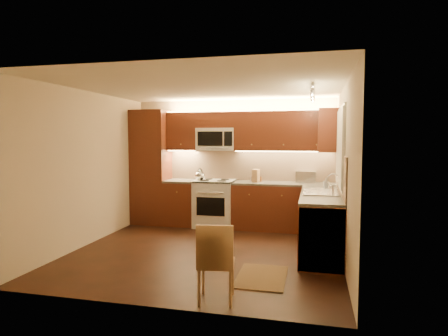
% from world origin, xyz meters
% --- Properties ---
extents(floor, '(4.00, 4.00, 0.01)m').
position_xyz_m(floor, '(0.00, 0.00, 0.00)').
color(floor, black).
rests_on(floor, ground).
extents(ceiling, '(4.00, 4.00, 0.01)m').
position_xyz_m(ceiling, '(0.00, 0.00, 2.50)').
color(ceiling, beige).
rests_on(ceiling, ground).
extents(wall_back, '(4.00, 0.01, 2.50)m').
position_xyz_m(wall_back, '(0.00, 2.00, 1.25)').
color(wall_back, '#BEAA8B').
rests_on(wall_back, ground).
extents(wall_front, '(4.00, 0.01, 2.50)m').
position_xyz_m(wall_front, '(0.00, -2.00, 1.25)').
color(wall_front, '#BEAA8B').
rests_on(wall_front, ground).
extents(wall_left, '(0.01, 4.00, 2.50)m').
position_xyz_m(wall_left, '(-2.00, 0.00, 1.25)').
color(wall_left, '#BEAA8B').
rests_on(wall_left, ground).
extents(wall_right, '(0.01, 4.00, 2.50)m').
position_xyz_m(wall_right, '(2.00, 0.00, 1.25)').
color(wall_right, '#BEAA8B').
rests_on(wall_right, ground).
extents(pantry, '(0.70, 0.60, 2.30)m').
position_xyz_m(pantry, '(-1.65, 1.70, 1.15)').
color(pantry, '#3F1C0D').
rests_on(pantry, floor).
extents(base_cab_back_left, '(0.62, 0.60, 0.86)m').
position_xyz_m(base_cab_back_left, '(-0.99, 1.70, 0.43)').
color(base_cab_back_left, '#3F1C0D').
rests_on(base_cab_back_left, floor).
extents(counter_back_left, '(0.62, 0.60, 0.04)m').
position_xyz_m(counter_back_left, '(-0.99, 1.70, 0.88)').
color(counter_back_left, '#383533').
rests_on(counter_back_left, base_cab_back_left).
extents(base_cab_back_right, '(1.92, 0.60, 0.86)m').
position_xyz_m(base_cab_back_right, '(1.04, 1.70, 0.43)').
color(base_cab_back_right, '#3F1C0D').
rests_on(base_cab_back_right, floor).
extents(counter_back_right, '(1.92, 0.60, 0.04)m').
position_xyz_m(counter_back_right, '(1.04, 1.70, 0.88)').
color(counter_back_right, '#383533').
rests_on(counter_back_right, base_cab_back_right).
extents(base_cab_right, '(0.60, 2.00, 0.86)m').
position_xyz_m(base_cab_right, '(1.70, 0.40, 0.43)').
color(base_cab_right, '#3F1C0D').
rests_on(base_cab_right, floor).
extents(counter_right, '(0.60, 2.00, 0.04)m').
position_xyz_m(counter_right, '(1.70, 0.40, 0.88)').
color(counter_right, '#383533').
rests_on(counter_right, base_cab_right).
extents(dishwasher, '(0.58, 0.60, 0.84)m').
position_xyz_m(dishwasher, '(1.70, -0.30, 0.43)').
color(dishwasher, silver).
rests_on(dishwasher, floor).
extents(backsplash_back, '(3.30, 0.02, 0.60)m').
position_xyz_m(backsplash_back, '(0.35, 1.99, 1.20)').
color(backsplash_back, tan).
rests_on(backsplash_back, wall_back).
extents(backsplash_right, '(0.02, 2.00, 0.60)m').
position_xyz_m(backsplash_right, '(1.99, 0.40, 1.20)').
color(backsplash_right, tan).
rests_on(backsplash_right, wall_right).
extents(upper_cab_back_left, '(0.62, 0.35, 0.75)m').
position_xyz_m(upper_cab_back_left, '(-0.99, 1.82, 1.88)').
color(upper_cab_back_left, '#3F1C0D').
rests_on(upper_cab_back_left, wall_back).
extents(upper_cab_back_right, '(1.92, 0.35, 0.75)m').
position_xyz_m(upper_cab_back_right, '(1.04, 1.82, 1.88)').
color(upper_cab_back_right, '#3F1C0D').
rests_on(upper_cab_back_right, wall_back).
extents(upper_cab_bridge, '(0.76, 0.35, 0.31)m').
position_xyz_m(upper_cab_bridge, '(-0.30, 1.82, 2.09)').
color(upper_cab_bridge, '#3F1C0D').
rests_on(upper_cab_bridge, wall_back).
extents(upper_cab_right_corner, '(0.35, 0.50, 0.75)m').
position_xyz_m(upper_cab_right_corner, '(1.82, 1.40, 1.88)').
color(upper_cab_right_corner, '#3F1C0D').
rests_on(upper_cab_right_corner, wall_right).
extents(stove, '(0.76, 0.65, 0.92)m').
position_xyz_m(stove, '(-0.30, 1.68, 0.46)').
color(stove, silver).
rests_on(stove, floor).
extents(microwave, '(0.76, 0.38, 0.44)m').
position_xyz_m(microwave, '(-0.30, 1.81, 1.72)').
color(microwave, silver).
rests_on(microwave, wall_back).
extents(window_frame, '(0.03, 1.44, 1.24)m').
position_xyz_m(window_frame, '(1.99, 0.55, 1.60)').
color(window_frame, silver).
rests_on(window_frame, wall_right).
extents(window_blinds, '(0.02, 1.36, 1.16)m').
position_xyz_m(window_blinds, '(1.97, 0.55, 1.60)').
color(window_blinds, silver).
rests_on(window_blinds, wall_right).
extents(sink, '(0.52, 0.86, 0.15)m').
position_xyz_m(sink, '(1.70, 0.55, 0.98)').
color(sink, silver).
rests_on(sink, counter_right).
extents(faucet, '(0.20, 0.04, 0.30)m').
position_xyz_m(faucet, '(1.88, 0.55, 1.05)').
color(faucet, silver).
rests_on(faucet, counter_right).
extents(track_light_bar, '(0.04, 1.20, 0.03)m').
position_xyz_m(track_light_bar, '(1.55, 0.40, 2.46)').
color(track_light_bar, silver).
rests_on(track_light_bar, ceiling).
extents(kettle, '(0.25, 0.25, 0.24)m').
position_xyz_m(kettle, '(-0.58, 1.59, 1.04)').
color(kettle, silver).
rests_on(kettle, stove).
extents(toaster_oven, '(0.38, 0.29, 0.22)m').
position_xyz_m(toaster_oven, '(1.45, 1.84, 1.01)').
color(toaster_oven, silver).
rests_on(toaster_oven, counter_back_right).
extents(knife_block, '(0.14, 0.19, 0.24)m').
position_xyz_m(knife_block, '(0.51, 1.72, 1.02)').
color(knife_block, '#9D6C47').
rests_on(knife_block, counter_back_right).
extents(spice_jar_a, '(0.04, 0.04, 0.09)m').
position_xyz_m(spice_jar_a, '(0.40, 1.82, 0.95)').
color(spice_jar_a, silver).
rests_on(spice_jar_a, counter_back_right).
extents(spice_jar_b, '(0.05, 0.05, 0.09)m').
position_xyz_m(spice_jar_b, '(0.59, 1.82, 0.95)').
color(spice_jar_b, brown).
rests_on(spice_jar_b, counter_back_right).
extents(spice_jar_c, '(0.05, 0.05, 0.10)m').
position_xyz_m(spice_jar_c, '(0.51, 1.90, 0.95)').
color(spice_jar_c, silver).
rests_on(spice_jar_c, counter_back_right).
extents(spice_jar_d, '(0.05, 0.05, 0.10)m').
position_xyz_m(spice_jar_d, '(0.52, 1.94, 0.95)').
color(spice_jar_d, brown).
rests_on(spice_jar_d, counter_back_right).
extents(soap_bottle, '(0.09, 0.09, 0.17)m').
position_xyz_m(soap_bottle, '(1.79, 1.12, 0.98)').
color(soap_bottle, '#B1B1B5').
rests_on(soap_bottle, counter_right).
extents(rug, '(0.61, 0.91, 0.01)m').
position_xyz_m(rug, '(0.98, -0.90, 0.01)').
color(rug, black).
rests_on(rug, floor).
extents(dining_chair, '(0.43, 0.43, 0.86)m').
position_xyz_m(dining_chair, '(0.60, -1.70, 0.43)').
color(dining_chair, '#9D6C47').
rests_on(dining_chair, floor).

